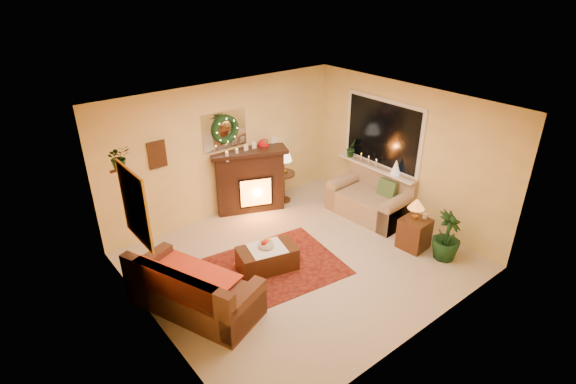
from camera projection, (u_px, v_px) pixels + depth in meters
floor at (301, 261)px, 7.52m from camera, size 5.00×5.00×0.00m
ceiling at (303, 109)px, 6.36m from camera, size 5.00×5.00×0.00m
wall_back at (225, 150)px, 8.51m from camera, size 5.00×5.00×0.00m
wall_front at (424, 256)px, 5.37m from camera, size 5.00×5.00×0.00m
wall_left at (148, 248)px, 5.54m from camera, size 4.50×4.50×0.00m
wall_right at (405, 154)px, 8.34m from camera, size 4.50×4.50×0.00m
area_rug at (271, 268)px, 7.32m from camera, size 2.41×1.94×0.01m
sofa at (194, 283)px, 6.30m from camera, size 1.47×2.07×0.82m
red_throw at (186, 277)px, 6.39m from camera, size 0.85×1.39×0.02m
fireplace at (249, 184)px, 8.91m from camera, size 1.38×0.89×1.21m
poinsettia at (263, 145)px, 8.77m from camera, size 0.21×0.21×0.21m
mantel_candle_a at (227, 157)px, 8.31m from camera, size 0.06×0.06×0.19m
mantel_candle_b at (237, 154)px, 8.44m from camera, size 0.06×0.06×0.18m
mantel_mirror at (225, 130)px, 8.32m from camera, size 0.92×0.02×0.72m
wreath at (226, 130)px, 8.28m from camera, size 0.55×0.11×0.55m
wall_art at (157, 155)px, 7.63m from camera, size 0.32×0.03×0.48m
gold_mirror at (135, 206)px, 5.56m from camera, size 0.03×0.84×1.00m
hanging_plant at (121, 168)px, 6.06m from camera, size 0.33×0.28×0.36m
loveseat at (370, 196)px, 8.73m from camera, size 0.99×1.60×0.90m
window_frame at (382, 134)px, 8.60m from camera, size 0.03×1.86×1.36m
window_glass at (382, 134)px, 8.59m from camera, size 0.02×1.70×1.22m
window_sill at (376, 167)px, 8.85m from camera, size 0.22×1.86×0.04m
mini_tree at (396, 167)px, 8.43m from camera, size 0.20×0.20×0.30m
sill_plant at (351, 148)px, 9.21m from camera, size 0.27×0.22×0.49m
side_table_round at (283, 187)px, 9.32m from camera, size 0.65×0.65×0.64m
lamp_cream at (284, 162)px, 9.09m from camera, size 0.32×0.32×0.50m
end_table_square at (414, 234)px, 7.77m from camera, size 0.48×0.48×0.55m
lamp_tiffany at (416, 209)px, 7.59m from camera, size 0.28×0.28×0.42m
coffee_table at (267, 258)px, 7.23m from camera, size 1.03×0.73×0.39m
fruit_bowl at (266, 244)px, 7.14m from camera, size 0.24×0.24×0.06m
floor_palm at (447, 235)px, 7.40m from camera, size 1.67×1.67×2.53m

